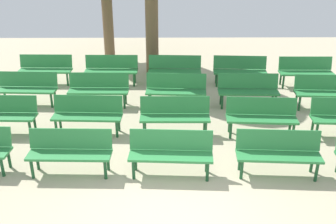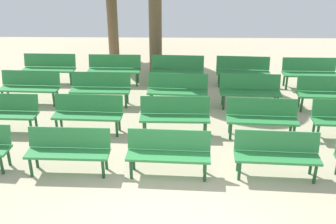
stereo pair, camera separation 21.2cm
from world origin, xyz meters
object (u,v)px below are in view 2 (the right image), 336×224
at_px(bench_r1_c1, 88,112).
at_px(bench_r3_c3, 243,70).
at_px(bench_r1_c3, 262,116).
at_px(bench_r3_c4, 309,71).
at_px(bench_r2_c2, 178,88).
at_px(bench_r3_c0, 49,67).
at_px(bench_r3_c1, 114,68).
at_px(bench_r1_c0, 3,111).
at_px(bench_r2_c4, 328,91).
at_px(bench_r0_c3, 277,152).
at_px(bench_r1_c2, 175,114).
at_px(bench_r2_c0, 30,85).
at_px(bench_r2_c3, 250,89).
at_px(bench_r0_c2, 169,151).
at_px(bench_r0_c1, 69,148).
at_px(bench_r2_c1, 101,87).
at_px(bench_r3_c2, 177,68).

xyz_separation_m(bench_r1_c1, bench_r3_c3, (4.07, 3.14, 0.00)).
distance_m(bench_r1_c3, bench_r3_c3, 3.30).
bearing_deg(bench_r3_c4, bench_r2_c2, -158.53).
distance_m(bench_r3_c0, bench_r3_c1, 2.03).
distance_m(bench_r1_c0, bench_r2_c4, 8.14).
xyz_separation_m(bench_r0_c3, bench_r1_c1, (-3.96, 1.78, 0.00)).
bearing_deg(bench_r1_c1, bench_r1_c2, 0.42).
height_order(bench_r1_c0, bench_r3_c1, same).
xyz_separation_m(bench_r0_c3, bench_r3_c3, (0.12, 4.93, 0.00)).
height_order(bench_r1_c3, bench_r2_c0, same).
relative_size(bench_r1_c2, bench_r3_c4, 1.00).
distance_m(bench_r3_c0, bench_r3_c4, 7.92).
distance_m(bench_r3_c3, bench_r3_c4, 1.98).
relative_size(bench_r1_c3, bench_r3_c0, 1.01).
distance_m(bench_r1_c2, bench_r1_c3, 1.98).
distance_m(bench_r1_c2, bench_r2_c3, 2.55).
bearing_deg(bench_r3_c1, bench_r1_c0, -122.55).
height_order(bench_r1_c3, bench_r2_c3, same).
bearing_deg(bench_r1_c2, bench_r1_c3, -1.74).
distance_m(bench_r3_c0, bench_r3_c3, 5.94).
distance_m(bench_r1_c2, bench_r3_c1, 3.82).
bearing_deg(bench_r3_c3, bench_r0_c2, -110.41).
distance_m(bench_r0_c1, bench_r1_c0, 2.60).
bearing_deg(bench_r1_c1, bench_r3_c1, 89.92).
relative_size(bench_r0_c2, bench_r2_c1, 1.01).
bearing_deg(bench_r2_c0, bench_r1_c1, -38.82).
bearing_deg(bench_r1_c2, bench_r1_c1, 178.24).
bearing_deg(bench_r1_c1, bench_r0_c1, -88.70).
bearing_deg(bench_r3_c1, bench_r1_c2, -59.88).
distance_m(bench_r0_c1, bench_r0_c3, 4.00).
bearing_deg(bench_r2_c3, bench_r3_c1, 157.41).
bearing_deg(bench_r2_c4, bench_r0_c1, -150.18).
bearing_deg(bench_r3_c0, bench_r1_c2, -39.96).
bearing_deg(bench_r2_c3, bench_r1_c2, -139.58).
bearing_deg(bench_r1_c0, bench_r2_c0, 89.65).
distance_m(bench_r1_c1, bench_r2_c4, 6.19).
bearing_deg(bench_r2_c4, bench_r2_c3, 179.25).
bearing_deg(bench_r2_c0, bench_r3_c2, 23.36).
bearing_deg(bench_r2_c1, bench_r3_c0, 138.70).
bearing_deg(bench_r2_c3, bench_r1_c0, -164.24).
xyz_separation_m(bench_r1_c3, bench_r2_c2, (-1.91, 1.69, 0.00)).
relative_size(bench_r0_c3, bench_r1_c3, 1.00).
xyz_separation_m(bench_r0_c3, bench_r1_c3, (0.04, 1.63, 0.00)).
height_order(bench_r1_c1, bench_r3_c0, same).
bearing_deg(bench_r1_c2, bench_r3_c0, 139.26).
bearing_deg(bench_r1_c1, bench_r1_c0, -178.04).
distance_m(bench_r2_c1, bench_r3_c1, 1.66).
xyz_separation_m(bench_r0_c3, bench_r1_c2, (-1.94, 1.71, 0.00)).
height_order(bench_r1_c2, bench_r3_c3, same).
bearing_deg(bench_r3_c1, bench_r3_c0, 179.20).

